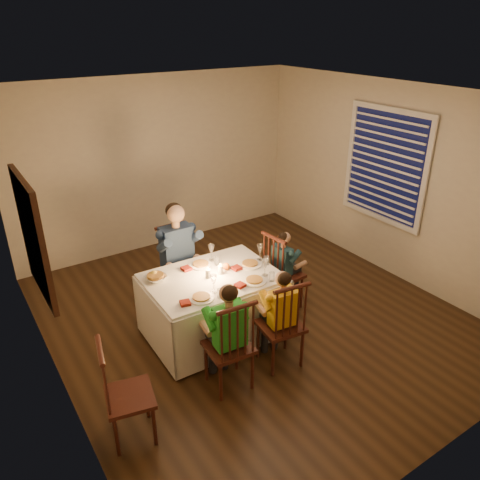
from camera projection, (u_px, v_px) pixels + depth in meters
ground at (252, 315)px, 5.73m from camera, size 5.00×5.00×0.00m
wall_left at (41, 272)px, 4.05m from camera, size 0.02×5.00×2.60m
wall_right at (391, 182)px, 6.29m from camera, size 0.02×5.00×2.60m
wall_back at (159, 164)px, 7.05m from camera, size 4.50×0.02×2.60m
ceiling at (256, 95)px, 4.61m from camera, size 5.00×5.00×0.00m
dining_table at (213, 293)px, 5.17m from camera, size 1.47×1.08×0.72m
chair_adult at (181, 302)px, 6.00m from camera, size 0.42×0.40×1.02m
chair_near_left at (229, 384)px, 4.65m from camera, size 0.45×0.43×1.02m
chair_near_right at (279, 361)px, 4.96m from camera, size 0.47×0.45×1.02m
chair_end at (282, 306)px, 5.91m from camera, size 0.44×0.46×1.02m
chair_extra at (135, 435)px, 4.08m from camera, size 0.47×0.48×0.99m
adult at (181, 302)px, 6.00m from camera, size 0.51×0.47×1.34m
child_green at (229, 384)px, 4.65m from camera, size 0.43×0.40×1.15m
child_yellow at (279, 361)px, 4.96m from camera, size 0.41×0.38×1.09m
child_teal at (282, 306)px, 5.91m from camera, size 0.33×0.36×1.03m
setting_adult at (201, 265)px, 5.29m from camera, size 0.27×0.27×0.02m
setting_green at (201, 298)px, 4.67m from camera, size 0.27×0.27×0.02m
setting_yellow at (254, 281)px, 4.97m from camera, size 0.27×0.27×0.02m
setting_teal at (250, 264)px, 5.30m from camera, size 0.27×0.27×0.02m
candle_left at (208, 274)px, 5.03m from camera, size 0.06×0.06×0.10m
candle_right at (221, 270)px, 5.11m from camera, size 0.06×0.06×0.10m
squash at (154, 275)px, 5.02m from camera, size 0.09×0.09×0.09m
orange_fruit at (226, 266)px, 5.20m from camera, size 0.08×0.08×0.08m
serving_bowl at (156, 278)px, 4.99m from camera, size 0.26×0.26×0.06m
wall_mirror at (33, 238)px, 4.20m from camera, size 0.06×0.95×1.15m
window_blinds at (385, 166)px, 6.26m from camera, size 0.07×1.34×1.54m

